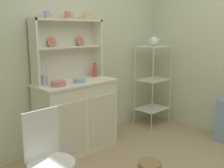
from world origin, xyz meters
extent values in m
cube|color=beige|center=(0.00, 1.62, 1.25)|extent=(3.84, 0.05, 2.50)
cube|color=silver|center=(-0.16, 1.37, 0.43)|extent=(0.95, 0.42, 0.86)
cube|color=beige|center=(-0.39, 1.16, 0.39)|extent=(0.40, 0.01, 0.60)
cube|color=beige|center=(0.06, 1.16, 0.39)|extent=(0.40, 0.01, 0.60)
cube|color=white|center=(-0.16, 1.37, 0.85)|extent=(0.98, 0.45, 0.02)
cube|color=silver|center=(-0.16, 1.57, 1.22)|extent=(0.91, 0.02, 0.72)
cube|color=silver|center=(-0.61, 1.49, 1.22)|extent=(0.02, 0.18, 0.72)
cube|color=silver|center=(0.28, 1.49, 1.22)|extent=(0.02, 0.18, 0.72)
cube|color=silver|center=(-0.16, 1.49, 1.25)|extent=(0.87, 0.16, 0.02)
cube|color=silver|center=(-0.16, 1.49, 1.56)|extent=(0.91, 0.18, 0.02)
cylinder|color=#C67556|center=(-0.36, 1.53, 1.31)|extent=(0.11, 0.03, 0.11)
cylinder|color=#C67556|center=(0.04, 1.53, 1.31)|extent=(0.11, 0.03, 0.11)
cylinder|color=silver|center=(0.99, 1.13, 0.61)|extent=(0.01, 0.01, 1.22)
cylinder|color=silver|center=(1.44, 1.13, 0.61)|extent=(0.01, 0.01, 1.22)
cylinder|color=silver|center=(0.99, 1.47, 0.61)|extent=(0.01, 0.01, 1.22)
cylinder|color=silver|center=(1.44, 1.47, 0.61)|extent=(0.01, 0.01, 1.22)
cube|color=silver|center=(1.22, 1.30, 1.21)|extent=(0.47, 0.36, 0.01)
cube|color=silver|center=(1.22, 1.30, 0.71)|extent=(0.47, 0.36, 0.01)
cube|color=silver|center=(1.22, 1.30, 0.25)|extent=(0.47, 0.36, 0.01)
cylinder|color=white|center=(-1.00, 0.54, 0.45)|extent=(0.36, 0.36, 0.02)
cube|color=white|center=(-1.00, 0.68, 0.65)|extent=(0.31, 0.02, 0.40)
cylinder|color=#B79ECC|center=(-0.43, 1.49, 1.61)|extent=(0.06, 0.06, 0.08)
torus|color=#B79ECC|center=(-0.39, 1.49, 1.62)|extent=(0.01, 0.05, 0.05)
cylinder|color=#D17A84|center=(-0.16, 1.49, 1.62)|extent=(0.08, 0.08, 0.08)
torus|color=#D17A84|center=(-0.11, 1.49, 1.62)|extent=(0.01, 0.05, 0.05)
cylinder|color=#DBB760|center=(0.11, 1.49, 1.62)|extent=(0.07, 0.07, 0.09)
torus|color=#DBB760|center=(0.15, 1.49, 1.62)|extent=(0.01, 0.05, 0.05)
cylinder|color=#D17A84|center=(-0.45, 1.29, 0.89)|extent=(0.16, 0.16, 0.06)
cylinder|color=#8EB2D1|center=(-0.16, 1.29, 0.88)|extent=(0.14, 0.14, 0.05)
cylinder|color=#B74C47|center=(0.20, 1.45, 0.92)|extent=(0.06, 0.06, 0.13)
cylinder|color=#B74C47|center=(0.20, 1.45, 1.01)|extent=(0.03, 0.03, 0.03)
cylinder|color=#4C382D|center=(0.20, 1.45, 1.03)|extent=(0.03, 0.03, 0.01)
cylinder|color=#B2B7C6|center=(-0.52, 1.45, 0.91)|extent=(0.08, 0.08, 0.11)
cylinder|color=silver|center=(-0.54, 1.43, 0.98)|extent=(0.02, 0.03, 0.16)
ellipsoid|color=silver|center=(-0.54, 1.43, 1.07)|extent=(0.02, 0.01, 0.01)
cylinder|color=silver|center=(-0.51, 1.43, 0.99)|extent=(0.02, 0.03, 0.17)
ellipsoid|color=silver|center=(-0.51, 1.43, 1.08)|extent=(0.02, 0.01, 0.01)
sphere|color=white|center=(1.22, 1.30, 1.29)|extent=(0.14, 0.14, 0.14)
sphere|color=silver|center=(1.22, 1.30, 1.36)|extent=(0.02, 0.02, 0.02)
cylinder|color=white|center=(1.31, 1.30, 1.30)|extent=(0.09, 0.02, 0.07)
torus|color=white|center=(1.14, 1.30, 1.29)|extent=(0.01, 0.09, 0.09)
camera|label=1|loc=(-1.92, -1.10, 1.45)|focal=41.83mm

